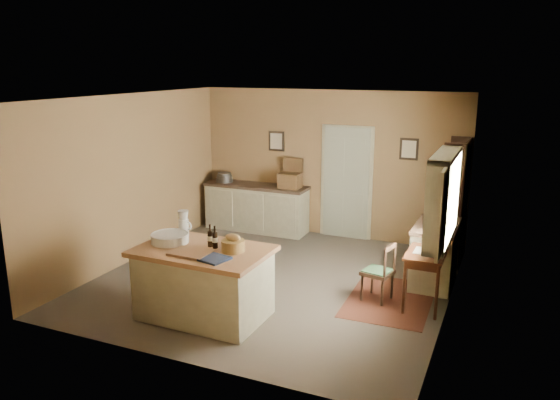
% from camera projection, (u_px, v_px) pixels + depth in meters
% --- Properties ---
extents(ground, '(5.00, 5.00, 0.00)m').
position_uv_depth(ground, '(274.00, 280.00, 8.16)').
color(ground, '#61554A').
rests_on(ground, ground).
extents(wall_back, '(5.00, 0.10, 2.70)m').
position_uv_depth(wall_back, '(329.00, 164.00, 10.06)').
color(wall_back, olive).
rests_on(wall_back, ground).
extents(wall_front, '(5.00, 0.10, 2.70)m').
position_uv_depth(wall_front, '(174.00, 243.00, 5.61)').
color(wall_front, olive).
rests_on(wall_front, ground).
extents(wall_left, '(0.10, 5.00, 2.70)m').
position_uv_depth(wall_left, '(132.00, 178.00, 8.80)').
color(wall_left, olive).
rests_on(wall_left, ground).
extents(wall_right, '(0.10, 5.00, 2.70)m').
position_uv_depth(wall_right, '(454.00, 211.00, 6.87)').
color(wall_right, olive).
rests_on(wall_right, ground).
extents(ceiling, '(5.00, 5.00, 0.00)m').
position_uv_depth(ceiling, '(273.00, 97.00, 7.51)').
color(ceiling, silver).
rests_on(ceiling, wall_back).
extents(door, '(0.97, 0.06, 2.11)m').
position_uv_depth(door, '(346.00, 182.00, 9.97)').
color(door, '#9FA48D').
rests_on(door, ground).
extents(framed_prints, '(2.82, 0.02, 0.38)m').
position_uv_depth(framed_prints, '(339.00, 145.00, 9.87)').
color(framed_prints, black).
rests_on(framed_prints, ground).
extents(window, '(0.25, 1.99, 1.12)m').
position_uv_depth(window, '(447.00, 198.00, 6.67)').
color(window, beige).
rests_on(window, ground).
extents(work_island, '(1.67, 1.10, 1.20)m').
position_uv_depth(work_island, '(203.00, 281.00, 6.90)').
color(work_island, beige).
rests_on(work_island, ground).
extents(sideboard, '(2.02, 0.57, 1.18)m').
position_uv_depth(sideboard, '(257.00, 206.00, 10.52)').
color(sideboard, beige).
rests_on(sideboard, ground).
extents(rug, '(1.14, 1.62, 0.01)m').
position_uv_depth(rug, '(390.00, 300.00, 7.48)').
color(rug, '#552917').
rests_on(rug, ground).
extents(writing_desk, '(0.49, 0.80, 0.82)m').
position_uv_depth(writing_desk, '(426.00, 259.00, 7.15)').
color(writing_desk, '#361A0E').
rests_on(writing_desk, ground).
extents(desk_chair, '(0.44, 0.44, 0.80)m').
position_uv_depth(desk_chair, '(378.00, 273.00, 7.39)').
color(desk_chair, black).
rests_on(desk_chair, ground).
extents(right_cabinet, '(0.59, 1.06, 0.99)m').
position_uv_depth(right_cabinet, '(435.00, 254.00, 7.94)').
color(right_cabinet, beige).
rests_on(right_cabinet, ground).
extents(shelving_unit, '(0.34, 0.90, 1.99)m').
position_uv_depth(shelving_unit, '(457.00, 201.00, 8.79)').
color(shelving_unit, black).
rests_on(shelving_unit, ground).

